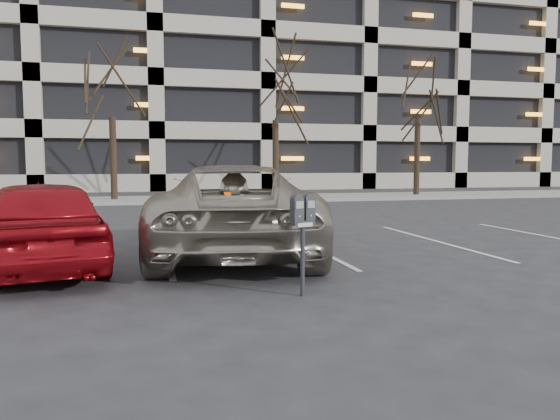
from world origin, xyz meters
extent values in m
plane|color=#28282B|center=(0.00, 0.00, 0.00)|extent=(140.00, 140.00, 0.00)
cube|color=gray|center=(0.00, 16.00, 0.06)|extent=(80.00, 4.00, 0.12)
cube|color=silver|center=(-4.20, 2.30, 0.01)|extent=(0.10, 5.20, 0.00)
cube|color=silver|center=(-1.40, 2.30, 0.01)|extent=(0.10, 5.20, 0.00)
cube|color=silver|center=(1.40, 2.30, 0.01)|extent=(0.10, 5.20, 0.00)
cube|color=silver|center=(4.20, 2.30, 0.01)|extent=(0.10, 5.20, 0.00)
cube|color=silver|center=(7.00, 2.30, 0.01)|extent=(0.10, 5.20, 0.00)
cube|color=black|center=(12.00, 34.00, 9.00)|extent=(49.92, 19.20, 18.00)
cylinder|color=black|center=(-3.00, 16.00, 1.77)|extent=(0.28, 0.28, 3.54)
cylinder|color=black|center=(4.00, 16.00, 1.77)|extent=(0.28, 0.28, 3.54)
cylinder|color=black|center=(11.00, 16.00, 1.98)|extent=(0.28, 0.28, 3.96)
cylinder|color=black|center=(0.12, -1.54, 0.45)|extent=(0.06, 0.06, 0.90)
cube|color=black|center=(0.12, -1.54, 0.92)|extent=(0.32, 0.19, 0.06)
cube|color=silver|center=(0.14, -1.59, 0.90)|extent=(0.21, 0.08, 0.05)
cube|color=gray|center=(0.06, -1.62, 1.15)|extent=(0.10, 0.04, 0.09)
cube|color=gray|center=(0.22, -1.57, 1.15)|extent=(0.10, 0.04, 0.09)
imported|color=#A8A08F|center=(-0.20, 1.81, 0.81)|extent=(3.46, 6.14, 1.62)
cube|color=#F24C05|center=(-0.55, 0.79, 1.62)|extent=(0.10, 0.20, 0.01)
imported|color=maroon|center=(-3.33, 1.06, 0.72)|extent=(2.62, 4.52, 1.44)
camera|label=1|loc=(-1.77, -7.96, 1.66)|focal=35.00mm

